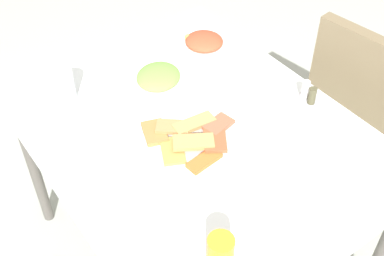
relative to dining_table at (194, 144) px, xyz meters
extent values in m
plane|color=#A9AFA5|center=(0.00, 0.00, -0.66)|extent=(6.00, 6.00, 0.00)
cube|color=white|center=(0.00, 0.00, 0.06)|extent=(1.20, 0.93, 0.02)
cylinder|color=#524D48|center=(-0.54, -0.41, -0.30)|extent=(0.04, 0.04, 0.70)
cylinder|color=#524D48|center=(-0.54, 0.41, -0.30)|extent=(0.04, 0.04, 0.70)
cylinder|color=#524D48|center=(0.54, 0.41, -0.30)|extent=(0.04, 0.04, 0.70)
cube|color=brown|center=(0.11, 0.84, -0.25)|extent=(0.47, 0.47, 0.06)
cube|color=brown|center=(0.13, 0.65, 0.01)|extent=(0.40, 0.10, 0.46)
cylinder|color=olive|center=(-0.10, 1.00, -0.47)|extent=(0.03, 0.03, 0.38)
cylinder|color=olive|center=(0.32, 0.67, -0.47)|extent=(0.03, 0.03, 0.38)
cylinder|color=olive|center=(-0.06, 0.62, -0.47)|extent=(0.03, 0.03, 0.38)
cylinder|color=white|center=(0.05, -0.06, 0.08)|extent=(0.30, 0.30, 0.01)
cube|color=tan|center=(0.01, -0.01, 0.11)|extent=(0.06, 0.14, 0.01)
cube|color=#C38B45|center=(0.05, -0.12, 0.09)|extent=(0.13, 0.11, 0.01)
cube|color=#DF5031|center=(0.10, 0.01, 0.10)|extent=(0.13, 0.12, 0.01)
cube|color=#D2642C|center=(0.14, -0.07, 0.09)|extent=(0.06, 0.11, 0.01)
cube|color=#B57E4D|center=(-0.02, -0.07, 0.10)|extent=(0.11, 0.11, 0.01)
cube|color=tan|center=(0.08, -0.06, 0.11)|extent=(0.12, 0.14, 0.01)
cube|color=olive|center=(-0.04, -0.12, 0.09)|extent=(0.12, 0.10, 0.02)
cube|color=#CF5A40|center=(0.06, 0.05, 0.10)|extent=(0.08, 0.10, 0.01)
cylinder|color=white|center=(-0.35, 0.30, 0.08)|extent=(0.24, 0.24, 0.01)
ellipsoid|color=#C9472C|center=(-0.35, 0.30, 0.10)|extent=(0.20, 0.20, 0.05)
sphere|color=yellow|center=(-0.41, 0.27, 0.09)|extent=(0.03, 0.03, 0.03)
cylinder|color=white|center=(-0.27, 0.04, 0.08)|extent=(0.24, 0.24, 0.01)
ellipsoid|color=#75B448|center=(-0.27, 0.04, 0.09)|extent=(0.22, 0.23, 0.05)
cylinder|color=orange|center=(0.44, -0.25, 0.13)|extent=(0.09, 0.09, 0.12)
cylinder|color=silver|center=(-0.38, -0.27, 0.13)|extent=(0.08, 0.08, 0.12)
cube|color=white|center=(-0.07, 0.25, 0.07)|extent=(0.15, 0.15, 0.00)
cube|color=silver|center=(-0.07, 0.23, 0.08)|extent=(0.19, 0.06, 0.00)
cube|color=silver|center=(-0.07, 0.26, 0.08)|extent=(0.18, 0.07, 0.00)
cube|color=#B2B2B7|center=(0.12, 0.38, 0.08)|extent=(0.09, 0.09, 0.01)
cylinder|color=white|center=(0.10, 0.38, 0.12)|extent=(0.03, 0.03, 0.07)
cylinder|color=#4A4731|center=(0.14, 0.38, 0.11)|extent=(0.03, 0.03, 0.06)
camera|label=1|loc=(0.94, -0.69, 1.18)|focal=47.29mm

